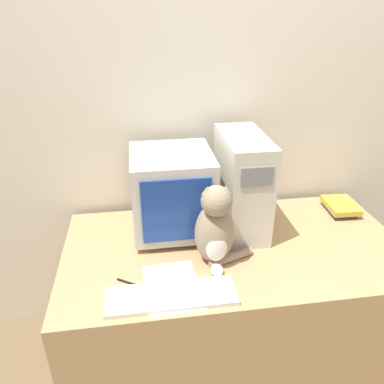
{
  "coord_description": "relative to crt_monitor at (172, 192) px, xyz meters",
  "views": [
    {
      "loc": [
        -0.4,
        -0.97,
        1.72
      ],
      "look_at": [
        -0.19,
        0.44,
        0.99
      ],
      "focal_mm": 35.0,
      "sensor_mm": 36.0,
      "label": 1
    }
  ],
  "objects": [
    {
      "name": "wall_back",
      "position": [
        0.27,
        0.29,
        0.33
      ],
      "size": [
        7.0,
        0.05,
        2.5
      ],
      "color": "beige",
      "rests_on": "ground_plane"
    },
    {
      "name": "desk",
      "position": [
        0.27,
        -0.18,
        -0.57
      ],
      "size": [
        1.55,
        0.8,
        0.72
      ],
      "color": "tan",
      "rests_on": "ground_plane"
    },
    {
      "name": "crt_monitor",
      "position": [
        0.0,
        0.0,
        0.0
      ],
      "size": [
        0.37,
        0.38,
        0.4
      ],
      "color": "#BCB7AD",
      "rests_on": "desk"
    },
    {
      "name": "computer_tower",
      "position": [
        0.33,
        -0.01,
        0.03
      ],
      "size": [
        0.19,
        0.42,
        0.47
      ],
      "color": "beige",
      "rests_on": "desk"
    },
    {
      "name": "keyboard",
      "position": [
        -0.06,
        -0.47,
        -0.2
      ],
      "size": [
        0.49,
        0.15,
        0.02
      ],
      "color": "silver",
      "rests_on": "desk"
    },
    {
      "name": "cat",
      "position": [
        0.15,
        -0.27,
        -0.04
      ],
      "size": [
        0.26,
        0.22,
        0.37
      ],
      "rotation": [
        0.0,
        0.0,
        -0.05
      ],
      "color": "gray",
      "rests_on": "desk"
    },
    {
      "name": "book_stack",
      "position": [
        0.9,
        0.05,
        -0.18
      ],
      "size": [
        0.16,
        0.21,
        0.05
      ],
      "color": "#234793",
      "rests_on": "desk"
    },
    {
      "name": "pen",
      "position": [
        -0.2,
        -0.37,
        -0.2
      ],
      "size": [
        0.12,
        0.08,
        0.01
      ],
      "color": "black",
      "rests_on": "desk"
    },
    {
      "name": "paper_sheet",
      "position": [
        -0.05,
        -0.41,
        -0.21
      ],
      "size": [
        0.23,
        0.31,
        0.0
      ],
      "color": "white",
      "rests_on": "desk"
    }
  ]
}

